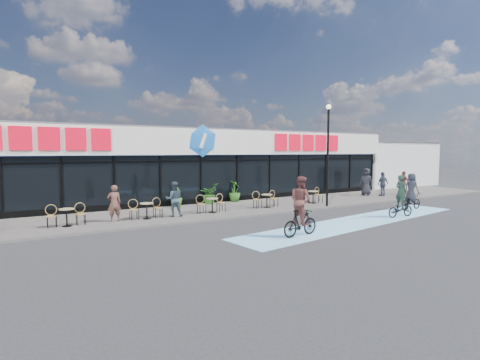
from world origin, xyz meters
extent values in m
plane|color=#28282B|center=(0.00, 0.00, 0.00)|extent=(120.00, 120.00, 0.00)
cube|color=#5B5650|center=(0.00, 4.50, 0.05)|extent=(44.00, 5.00, 0.10)
cube|color=#7FC5F1|center=(4.00, -1.50, 0.01)|extent=(14.17, 4.13, 0.01)
cube|color=black|center=(0.00, 10.00, 1.50)|extent=(30.00, 6.00, 3.00)
cube|color=white|center=(0.00, 9.85, 3.75)|extent=(30.60, 6.30, 1.50)
cube|color=#47474C|center=(0.00, 10.00, 4.55)|extent=(30.60, 6.30, 0.10)
cube|color=#0E349A|center=(0.00, 6.96, 3.05)|extent=(30.60, 0.08, 0.18)
cube|color=black|center=(0.00, 6.97, 2.65)|extent=(30.00, 0.06, 0.08)
cube|color=black|center=(0.00, 6.98, 0.20)|extent=(30.00, 0.10, 0.40)
cube|color=red|center=(-8.00, 6.70, 3.80)|extent=(5.63, 0.18, 1.10)
cube|color=red|center=(8.00, 6.70, 3.80)|extent=(5.63, 0.18, 1.10)
ellipsoid|color=blue|center=(0.00, 6.70, 3.80)|extent=(1.90, 0.24, 1.90)
cylinder|color=black|center=(-10.00, 6.97, 1.50)|extent=(0.10, 0.10, 3.00)
cylinder|color=black|center=(-7.50, 6.97, 1.50)|extent=(0.10, 0.10, 3.00)
cylinder|color=black|center=(-5.00, 6.97, 1.50)|extent=(0.10, 0.10, 3.00)
cylinder|color=black|center=(-2.50, 6.97, 1.50)|extent=(0.10, 0.10, 3.00)
cylinder|color=black|center=(0.00, 6.97, 1.50)|extent=(0.10, 0.10, 3.00)
cylinder|color=black|center=(2.50, 6.97, 1.50)|extent=(0.10, 0.10, 3.00)
cylinder|color=black|center=(5.00, 6.97, 1.50)|extent=(0.10, 0.10, 3.00)
cylinder|color=black|center=(7.50, 6.97, 1.50)|extent=(0.10, 0.10, 3.00)
cylinder|color=black|center=(10.00, 6.97, 1.50)|extent=(0.10, 0.10, 3.00)
cylinder|color=black|center=(12.50, 6.97, 1.50)|extent=(0.10, 0.10, 3.00)
cylinder|color=black|center=(15.00, 6.97, 1.50)|extent=(0.10, 0.10, 3.00)
cube|color=silver|center=(20.50, 11.00, 2.00)|extent=(9.00, 7.00, 4.00)
cube|color=#47474C|center=(20.50, 11.00, 4.05)|extent=(9.20, 7.20, 0.12)
cylinder|color=black|center=(5.65, 2.30, 2.83)|extent=(0.12, 0.12, 5.46)
sphere|color=#FFF2CC|center=(5.65, 2.30, 5.66)|extent=(0.28, 0.28, 0.28)
cylinder|color=#9D8865|center=(-7.67, 3.59, 0.82)|extent=(0.60, 0.60, 0.04)
cylinder|color=black|center=(-7.67, 3.59, 0.47)|extent=(0.06, 0.06, 0.70)
cylinder|color=black|center=(-7.67, 3.59, 0.11)|extent=(0.40, 0.40, 0.02)
cylinder|color=#9D8865|center=(-4.31, 3.59, 0.82)|extent=(0.60, 0.60, 0.04)
cylinder|color=black|center=(-4.31, 3.59, 0.47)|extent=(0.06, 0.06, 0.70)
cylinder|color=black|center=(-4.31, 3.59, 0.11)|extent=(0.40, 0.40, 0.02)
cylinder|color=#9D8865|center=(-0.95, 3.59, 0.82)|extent=(0.60, 0.60, 0.04)
cylinder|color=black|center=(-0.95, 3.59, 0.47)|extent=(0.06, 0.06, 0.70)
cylinder|color=black|center=(-0.95, 3.59, 0.11)|extent=(0.40, 0.40, 0.02)
cylinder|color=#9D8865|center=(2.41, 3.59, 0.82)|extent=(0.60, 0.60, 0.04)
cylinder|color=black|center=(2.41, 3.59, 0.47)|extent=(0.06, 0.06, 0.70)
cylinder|color=black|center=(2.41, 3.59, 0.11)|extent=(0.40, 0.40, 0.02)
cylinder|color=#9D8865|center=(5.77, 3.59, 0.82)|extent=(0.60, 0.60, 0.04)
cylinder|color=black|center=(5.77, 3.59, 0.47)|extent=(0.06, 0.06, 0.70)
cylinder|color=black|center=(5.77, 3.59, 0.11)|extent=(0.40, 0.40, 0.02)
imported|color=#30611B|center=(-1.72, 6.54, 0.68)|extent=(0.90, 0.90, 1.17)
imported|color=#265C1A|center=(0.35, 6.59, 0.71)|extent=(1.44, 1.43, 1.21)
imported|color=#265919|center=(2.14, 6.67, 0.74)|extent=(0.80, 0.80, 1.29)
imported|color=brown|center=(-5.72, 3.74, 0.91)|extent=(0.61, 0.41, 1.62)
imported|color=#2F404A|center=(-3.00, 3.57, 0.93)|extent=(0.96, 0.84, 1.67)
imported|color=black|center=(11.85, 4.85, 1.05)|extent=(0.87, 1.07, 1.90)
imported|color=brown|center=(14.57, 3.81, 0.93)|extent=(0.50, 1.01, 1.67)
imported|color=#30364A|center=(12.37, 3.85, 0.94)|extent=(1.01, 0.47, 1.68)
imported|color=black|center=(6.58, -1.74, 0.41)|extent=(1.59, 0.66, 0.82)
imported|color=#1C3326|center=(6.58, -1.74, 1.26)|extent=(0.43, 0.62, 1.61)
imported|color=black|center=(9.08, -0.59, 0.45)|extent=(1.76, 0.73, 0.91)
imported|color=#21232A|center=(9.08, -0.59, 1.23)|extent=(0.55, 0.80, 1.55)
imported|color=black|center=(-0.27, -2.44, 0.51)|extent=(1.74, 0.65, 1.02)
imported|color=brown|center=(-0.27, -2.44, 1.37)|extent=(0.78, 0.96, 1.83)
camera|label=1|loc=(-9.35, -13.20, 3.20)|focal=28.00mm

